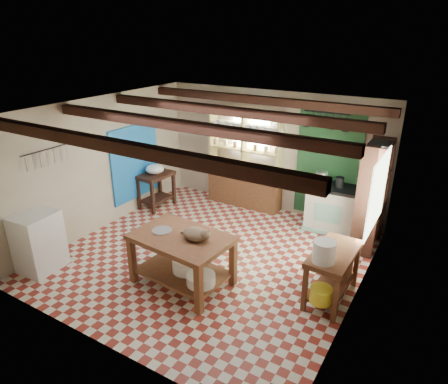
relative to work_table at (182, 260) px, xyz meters
The scene contains 30 objects.
floor 0.98m from the work_table, 94.10° to the left, with size 5.00×5.00×0.02m, color maroon.
ceiling 2.35m from the work_table, 94.10° to the left, with size 5.00×5.00×0.02m, color #434247.
wall_back 3.50m from the work_table, 91.07° to the left, with size 5.00×0.04×2.60m, color #BBAC96.
wall_front 1.84m from the work_table, 92.24° to the right, with size 5.00×0.04×2.60m, color #BBAC96.
wall_left 2.85m from the work_table, 161.00° to the left, with size 0.04×5.00×2.60m, color #BBAC96.
wall_right 2.74m from the work_table, 19.91° to the left, with size 0.04×5.00×2.60m, color #BBAC96.
ceiling_beams 2.24m from the work_table, 94.10° to the left, with size 5.00×3.80×0.15m, color #351A12.
blue_wall_patch 3.17m from the work_table, 144.87° to the left, with size 0.04×1.40×1.60m, color blue.
green_wall_patch 3.65m from the work_table, 70.51° to the left, with size 1.30×0.04×2.30m, color #1C4622.
window_back 3.64m from the work_table, 99.51° to the left, with size 0.90×0.02×0.80m, color silver.
window_right 3.22m from the work_table, 37.92° to the left, with size 0.02×1.30×1.20m, color silver.
utensil_rail 2.87m from the work_table, behind, with size 0.06×0.90×0.28m, color black.
pot_rack 3.62m from the work_table, 67.97° to the left, with size 0.86×0.12×0.36m, color black.
shelving_unit 3.32m from the work_table, 100.87° to the left, with size 1.70×0.34×2.20m, color tan.
tall_rack 3.53m from the work_table, 50.43° to the left, with size 0.40×0.86×2.00m, color #351A12.
work_table is the anchor object (origin of this frame).
stove 3.35m from the work_table, 64.73° to the left, with size 0.94×0.64×0.92m, color beige.
prep_table 3.08m from the work_table, 137.35° to the left, with size 0.54×0.79×0.80m, color #351A12.
white_cabinet 2.45m from the work_table, 159.00° to the right, with size 0.56×0.67×1.00m, color white.
right_counter 2.28m from the work_table, 21.59° to the left, with size 0.55×1.10×0.79m, color brown.
cat 0.57m from the work_table, ahead, with size 0.41×0.31×0.18m, color #7D6148.
steel_tray 0.56m from the work_table, behind, with size 0.31×0.31×0.02m, color #B5B4BC.
basin_large 0.14m from the work_table, 40.56° to the left, with size 0.46×0.46×0.16m, color white.
basin_small 0.48m from the work_table, 16.97° to the right, with size 0.44×0.44×0.15m, color white.
kettle_left 3.30m from the work_table, 68.57° to the left, with size 0.22×0.22×0.26m, color #B5B4BC.
kettle_right 3.46m from the work_table, 63.27° to the left, with size 0.16×0.16×0.20m, color black.
enamel_bowl 3.11m from the work_table, 137.35° to the left, with size 0.40×0.40×0.20m, color white.
white_bucket 2.18m from the work_table, 13.37° to the left, with size 0.31×0.31×0.31m, color white.
wicker_basket 2.41m from the work_table, 28.17° to the left, with size 0.37×0.30×0.26m, color #A16541.
yellow_tub 2.14m from the work_table, 10.44° to the left, with size 0.31×0.31×0.23m, color gold.
Camera 1 is at (3.37, -5.13, 3.76)m, focal length 32.00 mm.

